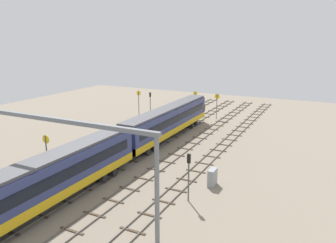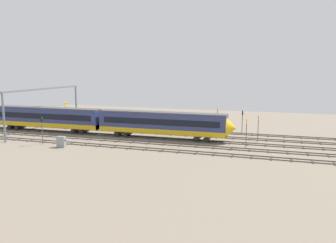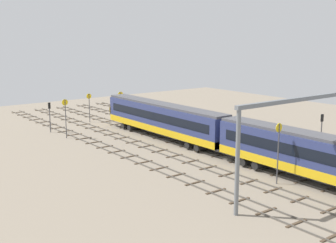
{
  "view_description": "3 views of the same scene",
  "coord_description": "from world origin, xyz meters",
  "px_view_note": "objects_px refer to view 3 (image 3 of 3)",
  "views": [
    {
      "loc": [
        -40.88,
        -22.13,
        15.31
      ],
      "look_at": [
        3.01,
        -0.26,
        2.85
      ],
      "focal_mm": 35.52,
      "sensor_mm": 36.0,
      "label": 1
    },
    {
      "loc": [
        24.51,
        -60.32,
        12.96
      ],
      "look_at": [
        5.15,
        -0.45,
        3.32
      ],
      "focal_mm": 37.71,
      "sensor_mm": 36.0,
      "label": 2
    },
    {
      "loc": [
        -44.69,
        35.9,
        14.14
      ],
      "look_at": [
        3.04,
        -0.32,
        2.51
      ],
      "focal_mm": 47.51,
      "sensor_mm": 36.0,
      "label": 3
    }
  ],
  "objects_px": {
    "train": "(223,135)",
    "speed_sign_distant_end": "(121,101)",
    "signal_light_trackside_approach": "(50,113)",
    "speed_sign_far_trackside": "(65,113)",
    "speed_sign_mid_trackside": "(89,104)",
    "relay_cabinet": "(296,138)",
    "speed_sign_near_foreground": "(278,146)",
    "overhead_gantry": "(325,115)",
    "signal_light_trackside_departure": "(321,128)"
  },
  "relations": [
    {
      "from": "speed_sign_near_foreground",
      "to": "speed_sign_distant_end",
      "type": "relative_size",
      "value": 1.24
    },
    {
      "from": "train",
      "to": "speed_sign_mid_trackside",
      "type": "bearing_deg",
      "value": 4.93
    },
    {
      "from": "signal_light_trackside_approach",
      "to": "signal_light_trackside_departure",
      "type": "bearing_deg",
      "value": -145.06
    },
    {
      "from": "speed_sign_distant_end",
      "to": "signal_light_trackside_approach",
      "type": "xyz_separation_m",
      "value": [
        -2.09,
        13.48,
        -0.28
      ]
    },
    {
      "from": "train",
      "to": "speed_sign_mid_trackside",
      "type": "height_order",
      "value": "train"
    },
    {
      "from": "relay_cabinet",
      "to": "speed_sign_mid_trackside",
      "type": "bearing_deg",
      "value": 25.15
    },
    {
      "from": "speed_sign_near_foreground",
      "to": "signal_light_trackside_approach",
      "type": "height_order",
      "value": "speed_sign_near_foreground"
    },
    {
      "from": "train",
      "to": "overhead_gantry",
      "type": "height_order",
      "value": "overhead_gantry"
    },
    {
      "from": "overhead_gantry",
      "to": "speed_sign_mid_trackside",
      "type": "relative_size",
      "value": 4.92
    },
    {
      "from": "train",
      "to": "speed_sign_distant_end",
      "type": "bearing_deg",
      "value": -5.48
    },
    {
      "from": "train",
      "to": "signal_light_trackside_approach",
      "type": "height_order",
      "value": "train"
    },
    {
      "from": "train",
      "to": "signal_light_trackside_approach",
      "type": "relative_size",
      "value": 11.31
    },
    {
      "from": "speed_sign_distant_end",
      "to": "speed_sign_mid_trackside",
      "type": "bearing_deg",
      "value": 73.18
    },
    {
      "from": "speed_sign_far_trackside",
      "to": "speed_sign_distant_end",
      "type": "bearing_deg",
      "value": -61.87
    },
    {
      "from": "speed_sign_mid_trackside",
      "to": "signal_light_trackside_approach",
      "type": "distance_m",
      "value": 9.12
    },
    {
      "from": "speed_sign_distant_end",
      "to": "signal_light_trackside_departure",
      "type": "height_order",
      "value": "speed_sign_distant_end"
    },
    {
      "from": "speed_sign_near_foreground",
      "to": "speed_sign_distant_end",
      "type": "height_order",
      "value": "speed_sign_near_foreground"
    },
    {
      "from": "train",
      "to": "signal_light_trackside_departure",
      "type": "bearing_deg",
      "value": -118.34
    },
    {
      "from": "speed_sign_distant_end",
      "to": "relay_cabinet",
      "type": "bearing_deg",
      "value": -162.38
    },
    {
      "from": "speed_sign_mid_trackside",
      "to": "speed_sign_distant_end",
      "type": "bearing_deg",
      "value": -106.82
    },
    {
      "from": "speed_sign_far_trackside",
      "to": "relay_cabinet",
      "type": "xyz_separation_m",
      "value": [
        -21.84,
        -22.37,
        -2.59
      ]
    },
    {
      "from": "speed_sign_near_foreground",
      "to": "overhead_gantry",
      "type": "bearing_deg",
      "value": -138.08
    },
    {
      "from": "train",
      "to": "signal_light_trackside_departure",
      "type": "xyz_separation_m",
      "value": [
        -5.87,
        -10.88,
        0.46
      ]
    },
    {
      "from": "speed_sign_mid_trackside",
      "to": "relay_cabinet",
      "type": "xyz_separation_m",
      "value": [
        -30.44,
        -14.29,
        -2.15
      ]
    },
    {
      "from": "overhead_gantry",
      "to": "signal_light_trackside_approach",
      "type": "distance_m",
      "value": 40.21
    },
    {
      "from": "signal_light_trackside_departure",
      "to": "signal_light_trackside_approach",
      "type": "bearing_deg",
      "value": 34.94
    },
    {
      "from": "signal_light_trackside_approach",
      "to": "signal_light_trackside_departure",
      "type": "distance_m",
      "value": 37.95
    },
    {
      "from": "speed_sign_mid_trackside",
      "to": "signal_light_trackside_approach",
      "type": "xyz_separation_m",
      "value": [
        -3.64,
        8.36,
        -0.14
      ]
    },
    {
      "from": "relay_cabinet",
      "to": "speed_sign_near_foreground",
      "type": "bearing_deg",
      "value": 121.04
    },
    {
      "from": "speed_sign_far_trackside",
      "to": "overhead_gantry",
      "type": "bearing_deg",
      "value": -162.39
    },
    {
      "from": "signal_light_trackside_departure",
      "to": "relay_cabinet",
      "type": "distance_m",
      "value": 4.93
    },
    {
      "from": "speed_sign_mid_trackside",
      "to": "speed_sign_distant_end",
      "type": "distance_m",
      "value": 5.34
    },
    {
      "from": "speed_sign_mid_trackside",
      "to": "overhead_gantry",
      "type": "bearing_deg",
      "value": -176.51
    },
    {
      "from": "speed_sign_far_trackside",
      "to": "relay_cabinet",
      "type": "bearing_deg",
      "value": -134.32
    },
    {
      "from": "signal_light_trackside_approach",
      "to": "speed_sign_mid_trackside",
      "type": "bearing_deg",
      "value": -66.47
    },
    {
      "from": "speed_sign_mid_trackside",
      "to": "signal_light_trackside_approach",
      "type": "height_order",
      "value": "speed_sign_mid_trackside"
    },
    {
      "from": "speed_sign_distant_end",
      "to": "signal_light_trackside_departure",
      "type": "distance_m",
      "value": 34.22
    },
    {
      "from": "overhead_gantry",
      "to": "relay_cabinet",
      "type": "xyz_separation_m",
      "value": [
        11.69,
        -11.72,
        -6.01
      ]
    },
    {
      "from": "speed_sign_near_foreground",
      "to": "train",
      "type": "bearing_deg",
      "value": -14.39
    },
    {
      "from": "speed_sign_far_trackside",
      "to": "train",
      "type": "bearing_deg",
      "value": -152.49
    },
    {
      "from": "train",
      "to": "speed_sign_far_trackside",
      "type": "bearing_deg",
      "value": 27.51
    },
    {
      "from": "train",
      "to": "signal_light_trackside_approach",
      "type": "bearing_deg",
      "value": 23.27
    },
    {
      "from": "speed_sign_mid_trackside",
      "to": "signal_light_trackside_departure",
      "type": "bearing_deg",
      "value": -158.96
    },
    {
      "from": "speed_sign_near_foreground",
      "to": "speed_sign_far_trackside",
      "type": "xyz_separation_m",
      "value": [
        30.53,
        7.94,
        -0.27
      ]
    },
    {
      "from": "speed_sign_far_trackside",
      "to": "relay_cabinet",
      "type": "distance_m",
      "value": 31.37
    },
    {
      "from": "speed_sign_mid_trackside",
      "to": "speed_sign_far_trackside",
      "type": "height_order",
      "value": "speed_sign_far_trackside"
    },
    {
      "from": "speed_sign_mid_trackside",
      "to": "relay_cabinet",
      "type": "distance_m",
      "value": 33.7
    },
    {
      "from": "speed_sign_near_foreground",
      "to": "speed_sign_far_trackside",
      "type": "distance_m",
      "value": 31.54
    },
    {
      "from": "speed_sign_distant_end",
      "to": "signal_light_trackside_approach",
      "type": "height_order",
      "value": "speed_sign_distant_end"
    },
    {
      "from": "speed_sign_mid_trackside",
      "to": "relay_cabinet",
      "type": "bearing_deg",
      "value": -154.85
    }
  ]
}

